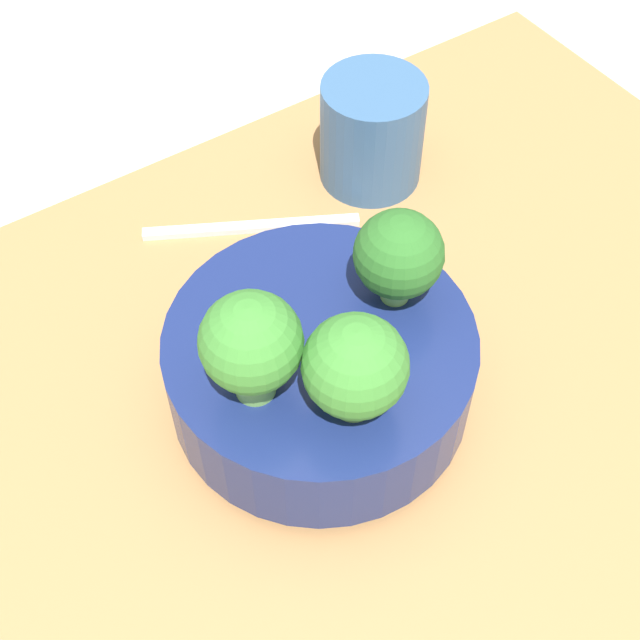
# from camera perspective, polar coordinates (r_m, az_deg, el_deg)

# --- Properties ---
(ground_plane) EXTENTS (6.00, 6.00, 0.00)m
(ground_plane) POSITION_cam_1_polar(r_m,az_deg,el_deg) (0.69, 3.00, -7.48)
(ground_plane) COLOR #ADA89E
(table) EXTENTS (0.86, 0.65, 0.04)m
(table) POSITION_cam_1_polar(r_m,az_deg,el_deg) (0.67, 3.06, -6.66)
(table) COLOR #9E7042
(table) RESTS_ON ground_plane
(bowl) EXTENTS (0.21, 0.21, 0.08)m
(bowl) POSITION_cam_1_polar(r_m,az_deg,el_deg) (0.62, 0.00, -3.05)
(bowl) COLOR navy
(bowl) RESTS_ON table
(broccoli_floret_left) EXTENTS (0.06, 0.06, 0.07)m
(broccoli_floret_left) POSITION_cam_1_polar(r_m,az_deg,el_deg) (0.59, 5.06, 4.14)
(broccoli_floret_left) COLOR #7AB256
(broccoli_floret_left) RESTS_ON bowl
(broccoli_floret_right) EXTENTS (0.06, 0.06, 0.08)m
(broccoli_floret_right) POSITION_cam_1_polar(r_m,az_deg,el_deg) (0.53, -4.42, -1.59)
(broccoli_floret_right) COLOR #6BA34C
(broccoli_floret_right) RESTS_ON bowl
(broccoli_floret_back) EXTENTS (0.07, 0.07, 0.08)m
(broccoli_floret_back) POSITION_cam_1_polar(r_m,az_deg,el_deg) (0.53, 2.27, -3.06)
(broccoli_floret_back) COLOR #609347
(broccoli_floret_back) RESTS_ON bowl
(cup) EXTENTS (0.09, 0.09, 0.10)m
(cup) POSITION_cam_1_polar(r_m,az_deg,el_deg) (0.78, 3.35, 11.90)
(cup) COLOR #33567F
(cup) RESTS_ON table
(fork) EXTENTS (0.17, 0.10, 0.01)m
(fork) POSITION_cam_1_polar(r_m,az_deg,el_deg) (0.77, -4.40, 5.96)
(fork) COLOR silver
(fork) RESTS_ON table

